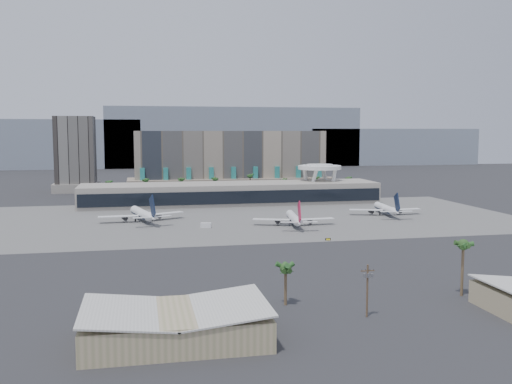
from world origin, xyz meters
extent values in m
plane|color=#232326|center=(0.00, 0.00, 0.00)|extent=(900.00, 900.00, 0.00)
cube|color=#5B5B59|center=(0.00, 55.00, 0.03)|extent=(260.00, 130.00, 0.06)
cube|color=gray|center=(-180.00, 470.00, 27.50)|extent=(260.00, 60.00, 55.00)
cube|color=gray|center=(60.00, 470.00, 35.00)|extent=(300.00, 60.00, 70.00)
cube|color=gray|center=(260.00, 470.00, 22.50)|extent=(220.00, 60.00, 45.00)
cube|color=tan|center=(10.00, 175.00, 21.00)|extent=(130.00, 22.00, 42.00)
cube|color=tan|center=(10.00, 173.00, 5.00)|extent=(140.00, 30.00, 10.00)
cube|color=teal|center=(-50.00, 163.00, 9.00)|extent=(3.00, 2.00, 18.00)
cube|color=teal|center=(-35.00, 163.00, 9.00)|extent=(3.00, 2.00, 18.00)
cube|color=teal|center=(-20.00, 163.00, 9.00)|extent=(3.00, 2.00, 18.00)
cube|color=teal|center=(-5.00, 163.00, 9.00)|extent=(3.00, 2.00, 18.00)
cube|color=teal|center=(10.00, 163.00, 9.00)|extent=(3.00, 2.00, 18.00)
cube|color=teal|center=(25.00, 163.00, 9.00)|extent=(3.00, 2.00, 18.00)
cube|color=teal|center=(40.00, 163.00, 9.00)|extent=(3.00, 2.00, 18.00)
cube|color=teal|center=(55.00, 163.00, 9.00)|extent=(3.00, 2.00, 18.00)
cube|color=teal|center=(70.00, 163.00, 9.00)|extent=(3.00, 2.00, 18.00)
cube|color=black|center=(-95.00, 200.00, 26.00)|extent=(26.00, 26.00, 52.00)
cube|color=#B8B0A2|center=(-95.00, 200.00, 3.00)|extent=(30.00, 30.00, 6.00)
cube|color=#B8B0A2|center=(0.00, 110.00, 6.00)|extent=(170.00, 32.00, 12.00)
cube|color=black|center=(0.00, 93.80, 5.50)|extent=(168.00, 0.60, 7.00)
cube|color=black|center=(0.00, 110.00, 13.25)|extent=(170.00, 12.00, 2.50)
cylinder|color=white|center=(61.36, 122.36, 11.00)|extent=(6.98, 6.99, 21.89)
cylinder|color=white|center=(48.64, 122.36, 11.00)|extent=(6.98, 6.99, 21.89)
cylinder|color=white|center=(48.64, 109.64, 11.00)|extent=(6.98, 6.99, 21.89)
cylinder|color=white|center=(61.36, 109.64, 11.00)|extent=(6.98, 6.99, 21.89)
cylinder|color=white|center=(55.00, 116.00, 20.00)|extent=(26.00, 26.00, 2.20)
cylinder|color=white|center=(55.00, 116.00, 21.30)|extent=(16.00, 16.00, 1.20)
cylinder|color=brown|center=(-70.00, 145.00, 6.00)|extent=(0.70, 0.70, 12.00)
sphere|color=#2B5120|center=(-70.00, 145.00, 11.70)|extent=(2.80, 2.80, 2.80)
cylinder|color=brown|center=(-48.00, 145.00, 6.00)|extent=(0.70, 0.70, 12.00)
sphere|color=#2B5120|center=(-48.00, 145.00, 11.70)|extent=(2.80, 2.80, 2.80)
cylinder|color=brown|center=(-26.00, 145.00, 6.00)|extent=(0.70, 0.70, 12.00)
sphere|color=#2B5120|center=(-26.00, 145.00, 11.70)|extent=(2.80, 2.80, 2.80)
cylinder|color=brown|center=(-5.00, 145.00, 6.00)|extent=(0.70, 0.70, 12.00)
sphere|color=#2B5120|center=(-5.00, 145.00, 11.70)|extent=(2.80, 2.80, 2.80)
cylinder|color=brown|center=(18.00, 145.00, 6.00)|extent=(0.70, 0.70, 12.00)
sphere|color=#2B5120|center=(18.00, 145.00, 11.70)|extent=(2.80, 2.80, 2.80)
cylinder|color=brown|center=(40.00, 145.00, 6.00)|extent=(0.70, 0.70, 12.00)
sphere|color=#2B5120|center=(40.00, 145.00, 11.70)|extent=(2.80, 2.80, 2.80)
cylinder|color=brown|center=(62.00, 145.00, 6.00)|extent=(0.70, 0.70, 12.00)
sphere|color=#2B5120|center=(62.00, 145.00, 11.70)|extent=(2.80, 2.80, 2.80)
cylinder|color=brown|center=(85.00, 145.00, 6.00)|extent=(0.70, 0.70, 12.00)
sphere|color=#2B5120|center=(85.00, 145.00, 11.70)|extent=(2.80, 2.80, 2.80)
cube|color=tan|center=(-45.00, -102.00, 3.00)|extent=(36.00, 22.00, 6.00)
cube|color=silver|center=(-54.00, -102.00, 6.40)|extent=(18.65, 22.60, 2.30)
cube|color=silver|center=(-36.00, -102.00, 6.40)|extent=(18.65, 22.60, 2.30)
cylinder|color=#4C3826|center=(-2.00, -96.00, 6.00)|extent=(0.44, 0.44, 12.00)
cube|color=#4C3826|center=(-2.00, -96.00, 10.60)|extent=(3.20, 0.22, 0.22)
cylinder|color=slate|center=(-2.90, -96.35, 9.60)|extent=(0.56, 0.56, 0.90)
cylinder|color=slate|center=(-2.00, -96.35, 9.60)|extent=(0.56, 0.56, 0.90)
cylinder|color=slate|center=(-1.10, -96.35, 9.60)|extent=(0.56, 0.56, 0.90)
cylinder|color=black|center=(-3.40, -96.00, 10.85)|extent=(0.12, 0.12, 0.30)
cylinder|color=black|center=(-0.60, -96.00, 10.85)|extent=(0.12, 0.12, 0.30)
cylinder|color=white|center=(-51.12, 55.36, 3.61)|extent=(10.57, 27.47, 4.01)
cylinder|color=black|center=(-51.12, 55.36, 3.46)|extent=(10.36, 26.92, 3.93)
cone|color=white|center=(-54.96, 70.55, 3.61)|extent=(4.99, 5.35, 4.01)
cone|color=white|center=(-46.80, 38.23, 3.91)|extent=(6.09, 9.72, 4.01)
cube|color=white|center=(-61.56, 51.70, 3.00)|extent=(18.17, 4.69, 0.35)
cube|color=white|center=(-40.20, 57.09, 3.00)|extent=(17.95, 11.55, 0.35)
cylinder|color=black|center=(-58.77, 52.92, 2.00)|extent=(3.12, 4.42, 2.20)
cylinder|color=black|center=(-43.23, 56.84, 2.00)|extent=(3.12, 4.42, 2.20)
cube|color=black|center=(-46.43, 36.78, 9.11)|extent=(2.71, 8.94, 10.55)
cube|color=white|center=(-50.92, 36.16, 4.41)|extent=(8.20, 3.05, 0.25)
cube|color=white|center=(-42.18, 38.36, 4.41)|extent=(8.25, 5.06, 0.25)
cylinder|color=black|center=(-53.73, 65.70, 0.80)|extent=(0.50, 0.50, 1.60)
cylinder|color=black|center=(-53.99, 53.61, 0.80)|extent=(0.70, 0.70, 1.60)
cylinder|color=black|center=(-47.77, 55.18, 0.80)|extent=(0.70, 0.70, 1.60)
cylinder|color=white|center=(15.31, 30.01, 3.28)|extent=(6.83, 25.15, 3.65)
cylinder|color=black|center=(15.31, 30.01, 3.15)|extent=(6.69, 24.65, 3.58)
cone|color=white|center=(17.15, 44.16, 3.28)|extent=(4.15, 4.54, 3.65)
cone|color=white|center=(13.24, 14.05, 3.56)|extent=(4.68, 8.61, 3.65)
cube|color=white|center=(5.24, 30.40, 2.74)|extent=(16.70, 8.90, 0.32)
cube|color=white|center=(25.15, 27.81, 2.74)|extent=(16.66, 4.95, 0.32)
cylinder|color=black|center=(8.02, 30.50, 1.82)|extent=(2.46, 3.88, 2.01)
cylinder|color=black|center=(22.49, 28.62, 1.82)|extent=(2.46, 3.88, 2.01)
cube|color=#9F1234|center=(13.06, 12.69, 8.30)|extent=(1.52, 8.28, 9.61)
cube|color=white|center=(9.05, 13.68, 4.01)|extent=(7.57, 3.87, 0.23)
cube|color=white|center=(17.19, 12.62, 4.01)|extent=(7.32, 2.08, 0.23)
cylinder|color=black|center=(16.57, 39.64, 0.73)|extent=(0.46, 0.46, 1.46)
cylinder|color=black|center=(12.30, 29.48, 0.73)|extent=(0.64, 0.64, 1.46)
cylinder|color=black|center=(18.09, 28.73, 0.73)|extent=(0.64, 0.64, 1.46)
cylinder|color=white|center=(68.64, 51.43, 3.27)|extent=(6.24, 25.03, 3.63)
cylinder|color=black|center=(68.64, 51.43, 3.13)|extent=(6.11, 24.53, 3.56)
cone|color=white|center=(70.14, 65.56, 3.27)|extent=(4.05, 4.45, 3.63)
cone|color=white|center=(66.94, 35.50, 3.54)|extent=(4.48, 8.52, 3.63)
cube|color=white|center=(58.60, 51.59, 2.73)|extent=(16.68, 8.53, 0.32)
cube|color=white|center=(78.48, 49.47, 2.73)|extent=(16.64, 5.30, 0.32)
cylinder|color=black|center=(61.36, 51.75, 1.82)|extent=(2.37, 3.83, 2.00)
cylinder|color=black|center=(75.82, 50.21, 1.82)|extent=(2.37, 3.83, 2.00)
cube|color=black|center=(66.80, 34.14, 8.27)|extent=(1.32, 8.25, 9.57)
cube|color=white|center=(62.78, 35.02, 4.00)|extent=(7.54, 3.71, 0.23)
cube|color=white|center=(70.91, 34.16, 4.00)|extent=(7.33, 2.24, 0.23)
cylinder|color=black|center=(69.66, 61.05, 0.73)|extent=(0.45, 0.45, 1.45)
cylinder|color=black|center=(65.65, 50.84, 0.73)|extent=(0.64, 0.64, 1.45)
cylinder|color=black|center=(71.43, 50.22, 0.73)|extent=(0.64, 0.64, 1.45)
cube|color=silver|center=(-23.92, 30.32, 1.09)|extent=(4.85, 3.13, 2.18)
cube|color=silver|center=(11.41, 30.56, 1.01)|extent=(4.51, 3.62, 2.03)
cube|color=black|center=(18.62, -8.01, 0.47)|extent=(2.10, 0.50, 0.95)
cube|color=gold|center=(18.62, -8.18, 0.47)|extent=(1.51, 0.20, 0.57)
cylinder|color=black|center=(17.86, -8.01, 0.28)|extent=(0.11, 0.11, 0.57)
cylinder|color=black|center=(19.37, -8.01, 0.28)|extent=(0.11, 0.11, 0.57)
cylinder|color=brown|center=(-17.73, -83.78, 4.66)|extent=(0.70, 0.70, 9.32)
sphere|color=#2B5120|center=(-17.73, -83.78, 9.02)|extent=(2.80, 2.80, 2.80)
cylinder|color=brown|center=(28.01, -85.25, 6.76)|extent=(0.70, 0.70, 13.52)
sphere|color=#2B5120|center=(28.01, -85.25, 13.22)|extent=(2.80, 2.80, 2.80)
camera|label=1|loc=(-51.30, -213.02, 41.52)|focal=40.00mm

